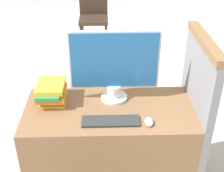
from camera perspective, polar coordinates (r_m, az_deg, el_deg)
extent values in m
cube|color=brown|center=(2.42, -0.51, -11.71)|extent=(1.19, 0.58, 0.77)
cube|color=slate|center=(2.40, 14.50, -6.37)|extent=(0.05, 0.66, 1.22)
cube|color=brown|center=(2.09, 16.77, 7.74)|extent=(0.07, 0.66, 0.05)
cylinder|color=silver|center=(2.29, 0.38, -2.05)|extent=(0.19, 0.19, 0.02)
cylinder|color=silver|center=(2.26, 0.39, -0.89)|extent=(0.10, 0.10, 0.09)
cube|color=silver|center=(2.14, 0.41, 4.76)|extent=(0.63, 0.01, 0.43)
cube|color=#1E5693|center=(2.14, 0.41, 4.70)|extent=(0.60, 0.02, 0.40)
cube|color=#2D2D2D|center=(2.05, -0.26, -6.45)|extent=(0.38, 0.12, 0.02)
ellipsoid|color=white|center=(2.05, 6.75, -6.51)|extent=(0.05, 0.09, 0.03)
cube|color=gold|center=(2.30, -10.59, -2.40)|extent=(0.18, 0.22, 0.03)
cube|color=#B72D28|center=(2.28, -10.63, -1.80)|extent=(0.16, 0.22, 0.03)
cube|color=orange|center=(2.26, -10.94, -1.32)|extent=(0.20, 0.26, 0.03)
cube|color=#2D7F42|center=(2.25, -11.33, -0.72)|extent=(0.16, 0.27, 0.03)
cube|color=gold|center=(2.24, -11.19, 0.07)|extent=(0.19, 0.24, 0.03)
cylinder|color=#38281E|center=(4.81, -5.65, 8.59)|extent=(0.04, 0.04, 0.42)
cylinder|color=#38281E|center=(4.80, -1.07, 8.68)|extent=(0.04, 0.04, 0.42)
cylinder|color=#38281E|center=(5.17, -5.41, 10.19)|extent=(0.04, 0.04, 0.42)
cylinder|color=#38281E|center=(5.15, -1.12, 10.27)|extent=(0.04, 0.04, 0.42)
cube|color=#38281E|center=(4.90, -3.40, 12.05)|extent=(0.44, 0.44, 0.05)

